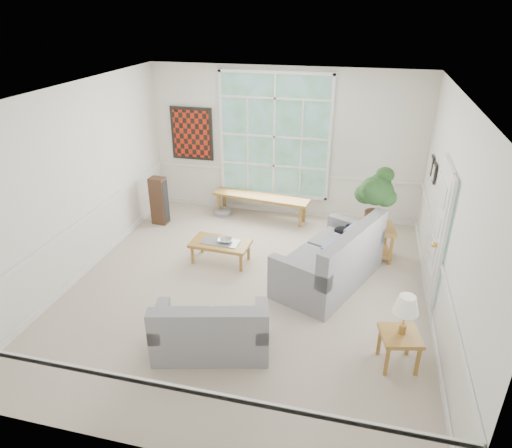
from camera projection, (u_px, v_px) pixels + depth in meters
The scene contains 24 objects.
floor at pixel (247, 289), 7.17m from camera, with size 5.50×6.00×0.01m, color #B5A796.
ceiling at pixel (245, 93), 5.85m from camera, with size 5.50×6.00×0.02m, color white.
wall_back at pixel (284, 144), 9.13m from camera, with size 5.50×0.02×3.00m, color white.
wall_front at pixel (155, 334), 3.89m from camera, with size 5.50×0.02×3.00m, color white.
wall_left at pixel (75, 184), 7.10m from camera, with size 0.02×6.00×3.00m, color white.
wall_right at pixel (450, 221), 5.92m from camera, with size 0.02×6.00×3.00m, color white.
window_back at pixel (274, 137), 9.07m from camera, with size 2.30×0.08×2.40m, color white.
entry_door at pixel (436, 231), 6.65m from camera, with size 0.08×0.90×2.10m, color white.
door_sidelight at pixel (442, 245), 6.05m from camera, with size 0.08×0.26×1.90m, color white.
wall_art at pixel (192, 134), 9.46m from camera, with size 0.90×0.06×1.10m, color #5D160C.
wall_frame_near at pixel (434, 173), 7.43m from camera, with size 0.04×0.26×0.32m, color black.
wall_frame_far at pixel (431, 165), 7.78m from camera, with size 0.04×0.26×0.32m, color black.
loveseat_right at pixel (329, 253), 7.13m from camera, with size 1.00×1.93×1.04m, color gray.
loveseat_front at pixel (211, 324), 5.76m from camera, with size 1.45×0.75×0.78m, color gray.
coffee_table at pixel (221, 252), 7.85m from camera, with size 1.00×0.55×0.37m, color olive.
pewter_bowl at pixel (225, 240), 7.76m from camera, with size 0.29×0.29×0.07m, color #99999E.
window_bench at pixel (261, 207), 9.46m from camera, with size 2.02×0.39×0.47m, color olive.
end_table at pixel (374, 242), 7.94m from camera, with size 0.60×0.60×0.60m, color olive.
houseplant at pixel (376, 197), 7.62m from camera, with size 0.61×0.61×1.04m, color #244B20, non-canonical shape.
side_table at pixel (398, 349), 5.57m from camera, with size 0.46×0.46×0.47m, color olive.
table_lamp at pixel (405, 315), 5.37m from camera, with size 0.31×0.31×0.53m, color white, non-canonical shape.
pet_bed at pixel (223, 212), 9.65m from camera, with size 0.39×0.39×0.11m, color gray.
floor_speaker at pixel (159, 201), 9.11m from camera, with size 0.30×0.24×0.97m, color #3F2719.
cat at pixel (344, 230), 7.64m from camera, with size 0.33×0.23×0.16m, color black.
Camera 1 is at (1.57, -5.79, 4.05)m, focal length 32.00 mm.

